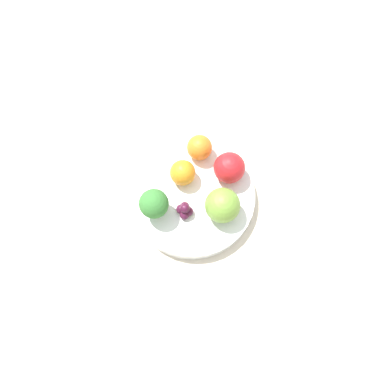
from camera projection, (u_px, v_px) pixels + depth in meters
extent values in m
plane|color=gray|center=(192.00, 202.00, 0.74)|extent=(6.00, 6.00, 0.00)
cube|color=beige|center=(192.00, 200.00, 0.73)|extent=(1.20, 1.20, 0.02)
cylinder|color=white|center=(192.00, 196.00, 0.70)|extent=(0.23, 0.23, 0.03)
cylinder|color=#99C17A|center=(155.00, 209.00, 0.67)|extent=(0.02, 0.02, 0.02)
sphere|color=#387A33|center=(154.00, 204.00, 0.64)|extent=(0.05, 0.05, 0.05)
sphere|color=olive|center=(222.00, 205.00, 0.65)|extent=(0.06, 0.06, 0.06)
sphere|color=red|center=(229.00, 168.00, 0.68)|extent=(0.06, 0.06, 0.06)
sphere|color=orange|center=(183.00, 173.00, 0.68)|extent=(0.05, 0.05, 0.05)
sphere|color=orange|center=(201.00, 148.00, 0.70)|extent=(0.05, 0.05, 0.05)
sphere|color=#47142D|center=(185.00, 215.00, 0.67)|extent=(0.02, 0.02, 0.02)
sphere|color=#47142D|center=(189.00, 212.00, 0.67)|extent=(0.02, 0.02, 0.02)
sphere|color=#47142D|center=(185.00, 207.00, 0.67)|extent=(0.02, 0.02, 0.02)
sphere|color=#47142D|center=(181.00, 209.00, 0.67)|extent=(0.02, 0.02, 0.02)
sphere|color=#47142D|center=(185.00, 208.00, 0.66)|extent=(0.02, 0.02, 0.02)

